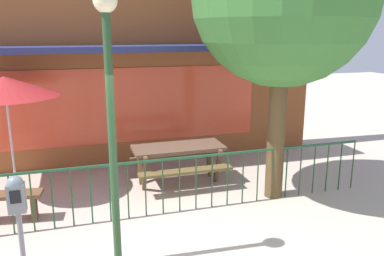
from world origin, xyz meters
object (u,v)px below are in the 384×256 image
at_px(patio_umbrella, 5,87).
at_px(street_lamp, 110,91).
at_px(parking_meter_near, 18,207).
at_px(picnic_table_left, 178,154).

bearing_deg(patio_umbrella, street_lamp, -61.66).
bearing_deg(parking_meter_near, picnic_table_left, 49.36).
xyz_separation_m(patio_umbrella, street_lamp, (1.56, -2.89, 0.28)).
bearing_deg(patio_umbrella, parking_meter_near, -81.71).
distance_m(patio_umbrella, parking_meter_near, 3.50).
height_order(picnic_table_left, patio_umbrella, patio_umbrella).
bearing_deg(picnic_table_left, parking_meter_near, -130.64).
distance_m(picnic_table_left, patio_umbrella, 3.40).
bearing_deg(street_lamp, parking_meter_near, -156.04).
bearing_deg(street_lamp, patio_umbrella, 118.34).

